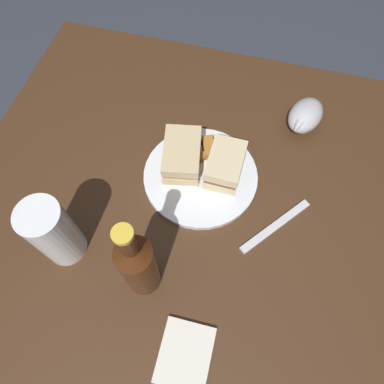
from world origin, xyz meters
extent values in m
plane|color=#333842|center=(0.00, 0.00, 0.00)|extent=(6.00, 6.00, 0.00)
cube|color=#422816|center=(0.00, 0.00, 0.38)|extent=(1.02, 0.99, 0.76)
cylinder|color=white|center=(-0.11, 0.01, 0.76)|extent=(0.25, 0.25, 0.01)
cube|color=beige|center=(-0.13, 0.06, 0.78)|extent=(0.11, 0.07, 0.02)
cube|color=brown|center=(-0.13, 0.06, 0.80)|extent=(0.10, 0.07, 0.01)
cube|color=beige|center=(-0.13, 0.06, 0.82)|extent=(0.11, 0.07, 0.02)
cube|color=#CCB284|center=(-0.13, -0.04, 0.78)|extent=(0.13, 0.10, 0.02)
cube|color=#B27A4C|center=(-0.13, -0.04, 0.80)|extent=(0.12, 0.09, 0.01)
cube|color=#CCB284|center=(-0.13, -0.04, 0.81)|extent=(0.13, 0.10, 0.02)
cube|color=#AD702D|center=(-0.18, 0.01, 0.78)|extent=(0.06, 0.04, 0.02)
cube|color=#AD702D|center=(-0.15, -0.01, 0.78)|extent=(0.03, 0.05, 0.02)
cube|color=#B77F33|center=(-0.15, -0.02, 0.78)|extent=(0.04, 0.05, 0.02)
cylinder|color=white|center=(0.11, -0.21, 0.84)|extent=(0.08, 0.08, 0.16)
cylinder|color=orange|center=(0.11, -0.21, 0.81)|extent=(0.07, 0.07, 0.10)
cylinder|color=#B7B7BC|center=(-0.31, 0.21, 0.77)|extent=(0.04, 0.04, 0.02)
ellipsoid|color=#B7B7BC|center=(-0.31, 0.21, 0.80)|extent=(0.12, 0.10, 0.05)
ellipsoid|color=#381E0F|center=(-0.31, 0.21, 0.81)|extent=(0.10, 0.08, 0.02)
cone|color=#B7B7BC|center=(-0.26, 0.19, 0.81)|extent=(0.04, 0.03, 0.02)
cylinder|color=#47230F|center=(0.13, -0.04, 0.84)|extent=(0.06, 0.06, 0.16)
cone|color=#47230F|center=(0.13, -0.04, 0.93)|extent=(0.06, 0.06, 0.02)
cylinder|color=#47230F|center=(0.13, -0.04, 0.97)|extent=(0.03, 0.03, 0.06)
cylinder|color=gold|center=(0.13, -0.04, 1.00)|extent=(0.03, 0.03, 0.01)
cube|color=silver|center=(0.24, 0.07, 0.76)|extent=(0.11, 0.09, 0.01)
cube|color=silver|center=(-0.04, 0.19, 0.76)|extent=(0.15, 0.13, 0.01)
camera|label=1|loc=(0.27, 0.09, 1.44)|focal=33.01mm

